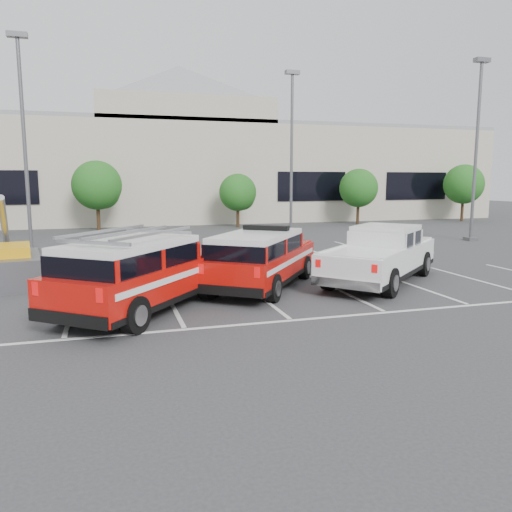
% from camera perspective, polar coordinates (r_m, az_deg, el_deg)
% --- Properties ---
extents(ground, '(120.00, 120.00, 0.00)m').
position_cam_1_polar(ground, '(15.33, 0.35, -4.57)').
color(ground, '#313133').
rests_on(ground, ground).
extents(stall_markings, '(23.00, 15.00, 0.01)m').
position_cam_1_polar(stall_markings, '(19.59, -3.47, -1.65)').
color(stall_markings, silver).
rests_on(stall_markings, ground).
extents(convention_building, '(60.00, 16.99, 13.20)m').
position_cam_1_polar(convention_building, '(46.38, -11.09, 10.00)').
color(convention_building, '#B9AF9C').
rests_on(convention_building, ground).
extents(tree_mid_left, '(3.37, 3.37, 4.85)m').
position_cam_1_polar(tree_mid_left, '(36.34, -17.57, 7.53)').
color(tree_mid_left, '#3F2B19').
rests_on(tree_mid_left, ground).
extents(tree_mid_right, '(2.77, 2.77, 3.99)m').
position_cam_1_polar(tree_mid_right, '(37.54, -1.98, 7.13)').
color(tree_mid_right, '#3F2B19').
rests_on(tree_mid_right, ground).
extents(tree_right, '(3.07, 3.07, 4.42)m').
position_cam_1_polar(tree_right, '(41.20, 11.72, 7.46)').
color(tree_right, '#3F2B19').
rests_on(tree_right, ground).
extents(tree_far_right, '(3.37, 3.37, 4.85)m').
position_cam_1_polar(tree_far_right, '(46.75, 22.70, 7.43)').
color(tree_far_right, '#3F2B19').
rests_on(tree_far_right, ground).
extents(light_pole_left, '(0.90, 0.60, 10.24)m').
position_cam_1_polar(light_pole_left, '(26.59, -24.94, 11.49)').
color(light_pole_left, '#59595E').
rests_on(light_pole_left, ground).
extents(light_pole_mid, '(0.90, 0.60, 10.24)m').
position_cam_1_polar(light_pole_mid, '(32.38, 4.08, 11.61)').
color(light_pole_mid, '#59595E').
rests_on(light_pole_mid, ground).
extents(light_pole_right, '(0.90, 0.60, 10.24)m').
position_cam_1_polar(light_pole_right, '(31.71, 23.86, 10.97)').
color(light_pole_right, '#59595E').
rests_on(light_pole_right, ground).
extents(fire_chief_suv, '(5.08, 5.87, 2.02)m').
position_cam_1_polar(fire_chief_suv, '(16.30, 0.61, -0.81)').
color(fire_chief_suv, '#B50E08').
rests_on(fire_chief_suv, ground).
extents(white_pickup, '(6.16, 5.81, 1.93)m').
position_cam_1_polar(white_pickup, '(17.75, 14.04, -0.47)').
color(white_pickup, silver).
rests_on(white_pickup, ground).
extents(ladder_suv, '(5.26, 5.81, 2.23)m').
position_cam_1_polar(ladder_suv, '(13.69, -13.11, -2.60)').
color(ladder_suv, '#B50E08').
rests_on(ladder_suv, ground).
extents(utility_rig, '(3.12, 3.88, 3.06)m').
position_cam_1_polar(utility_rig, '(18.64, -26.94, -1.23)').
color(utility_rig, '#59595E').
rests_on(utility_rig, ground).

